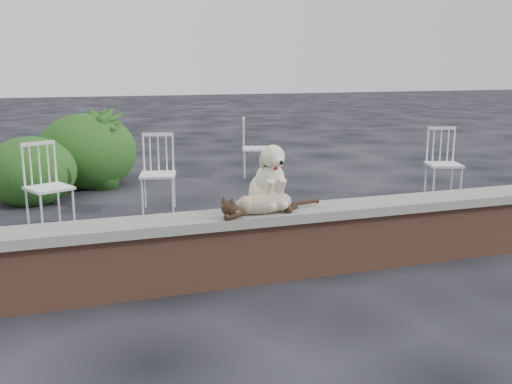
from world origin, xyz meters
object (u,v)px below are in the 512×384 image
object	(u,v)px
chair_d	(444,163)
dog	(266,176)
chair_a	(49,186)
cat	(263,202)
chair_b	(158,173)
potted_plant_b	(101,149)
chair_e	(256,147)

from	to	relation	value
chair_d	dog	bearing A→B (deg)	-130.39
chair_a	dog	bearing A→B (deg)	-75.55
dog	chair_a	world-z (taller)	dog
chair_a	cat	bearing A→B (deg)	-78.78
dog	cat	bearing A→B (deg)	-124.74
dog	chair_b	distance (m)	2.56
dog	cat	xyz separation A→B (m)	(-0.08, -0.15, -0.19)
chair_a	chair_b	xyz separation A→B (m)	(1.25, 0.39, 0.00)
chair_a	chair_b	bearing A→B (deg)	-8.36
potted_plant_b	cat	bearing A→B (deg)	-76.95
potted_plant_b	chair_a	bearing A→B (deg)	-109.21
cat	potted_plant_b	bearing A→B (deg)	96.39
dog	chair_b	world-z (taller)	dog
chair_a	chair_e	world-z (taller)	same
chair_b	potted_plant_b	size ratio (longest dim) A/B	0.82
chair_b	chair_e	bearing A→B (deg)	56.56
dog	cat	world-z (taller)	dog
cat	potted_plant_b	size ratio (longest dim) A/B	0.96
dog	chair_e	size ratio (longest dim) A/B	0.60
chair_d	chair_e	xyz separation A→B (m)	(-1.91, 2.24, 0.00)
cat	chair_b	world-z (taller)	chair_b
chair_e	dog	bearing A→B (deg)	178.96
chair_a	chair_b	size ratio (longest dim) A/B	1.00
cat	potted_plant_b	xyz separation A→B (m)	(-0.98, 4.24, -0.10)
dog	chair_a	xyz separation A→B (m)	(-1.76, 2.09, -0.39)
dog	chair_d	distance (m)	3.81
cat	chair_b	size ratio (longest dim) A/B	1.16
chair_b	potted_plant_b	bearing A→B (deg)	122.25
chair_d	chair_e	world-z (taller)	same
chair_d	chair_b	bearing A→B (deg)	-169.43
chair_a	chair_e	xyz separation A→B (m)	(3.09, 2.12, 0.00)
chair_d	potted_plant_b	xyz separation A→B (m)	(-4.30, 2.12, 0.10)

